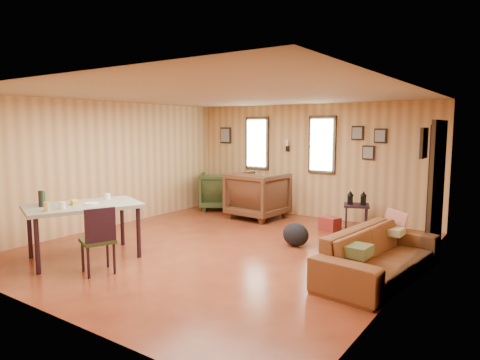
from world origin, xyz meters
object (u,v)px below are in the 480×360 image
at_px(recliner_green, 220,189).
at_px(dining_table, 82,209).
at_px(recliner_brown, 258,193).
at_px(side_table, 357,203).
at_px(end_table, 255,197).
at_px(sofa, 380,246).

bearing_deg(recliner_green, dining_table, 64.66).
relative_size(recliner_green, dining_table, 0.52).
height_order(recliner_brown, recliner_green, recliner_brown).
bearing_deg(side_table, dining_table, -123.45).
height_order(end_table, side_table, side_table).
height_order(recliner_green, dining_table, dining_table).
bearing_deg(end_table, sofa, -36.31).
distance_m(sofa, dining_table, 4.17).
bearing_deg(recliner_green, recliner_brown, 130.05).
bearing_deg(side_table, sofa, -64.10).
bearing_deg(dining_table, recliner_brown, 103.92).
distance_m(sofa, side_table, 2.67).
distance_m(recliner_green, side_table, 3.33).
xyz_separation_m(sofa, side_table, (-1.17, 2.40, 0.08)).
relative_size(recliner_brown, recliner_green, 1.14).
bearing_deg(sofa, end_table, 60.55).
bearing_deg(recliner_brown, side_table, -170.13).
distance_m(side_table, dining_table, 4.83).
bearing_deg(sofa, recliner_brown, 62.64).
relative_size(sofa, side_table, 2.91).
relative_size(recliner_brown, dining_table, 0.60).
height_order(sofa, side_table, sofa).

